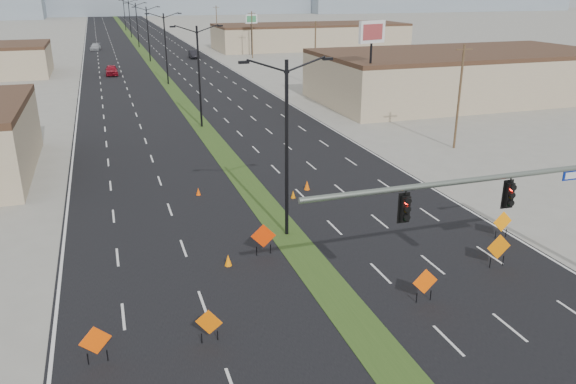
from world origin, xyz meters
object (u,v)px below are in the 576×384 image
object	(u,v)px
streetlight_1	(199,74)
streetlight_5	(130,17)
signal_mast	(543,199)
cone_3	(198,192)
construction_sign_2	(263,237)
cone_0	(228,260)
car_left	(112,70)
construction_sign_5	(502,223)
cone_1	(293,194)
streetlight_2	(166,47)
streetlight_6	(124,13)
cone_2	(307,185)
construction_sign_1	(209,323)
construction_sign_3	(425,283)
pole_sign_east_far	(251,22)
construction_sign_0	(96,342)
streetlight_3	(148,32)
streetlight_0	(287,144)
streetlight_4	(137,23)
car_far	(95,47)
construction_sign_4	(499,248)
car_mid	(194,54)

from	to	relation	value
streetlight_1	streetlight_5	size ratio (longest dim) A/B	1.00
signal_mast	cone_3	size ratio (longest dim) A/B	29.78
construction_sign_2	cone_0	distance (m)	2.30
car_left	construction_sign_5	bearing A→B (deg)	-74.88
cone_0	cone_1	xyz separation A→B (m)	(6.36, 8.28, -0.05)
streetlight_2	streetlight_6	world-z (taller)	same
streetlight_2	cone_2	world-z (taller)	streetlight_2
construction_sign_1	cone_2	size ratio (longest dim) A/B	2.17
streetlight_6	construction_sign_3	distance (m)	177.09
cone_1	construction_sign_1	bearing A→B (deg)	-120.38
pole_sign_east_far	cone_3	bearing A→B (deg)	-120.18
signal_mast	construction_sign_0	world-z (taller)	signal_mast
streetlight_3	cone_3	distance (m)	76.15
streetlight_0	cone_2	bearing A→B (deg)	61.16
streetlight_2	car_left	world-z (taller)	streetlight_2
car_left	construction_sign_3	xyz separation A→B (m)	(11.22, -76.94, 0.17)
streetlight_2	streetlight_4	size ratio (longest dim) A/B	1.00
streetlight_3	construction_sign_5	size ratio (longest dim) A/B	6.11
car_far	cone_1	xyz separation A→B (m)	(12.08, -103.17, -0.43)
streetlight_6	construction_sign_4	xyz separation A→B (m)	(9.00, -175.20, -4.34)
car_mid	construction_sign_2	distance (m)	89.28
construction_sign_0	construction_sign_5	world-z (taller)	construction_sign_5
construction_sign_0	cone_3	world-z (taller)	construction_sign_0
streetlight_1	construction_sign_3	xyz separation A→B (m)	(3.64, -37.00, -4.44)
streetlight_0	car_left	world-z (taller)	streetlight_0
car_far	streetlight_6	bearing A→B (deg)	88.00
streetlight_0	cone_3	distance (m)	10.32
construction_sign_5	streetlight_6	bearing A→B (deg)	93.64
streetlight_0	cone_3	bearing A→B (deg)	114.93
streetlight_3	construction_sign_3	world-z (taller)	streetlight_3
streetlight_2	construction_sign_2	world-z (taller)	streetlight_2
streetlight_1	cone_0	distance (m)	31.45
streetlight_5	car_left	distance (m)	72.60
streetlight_6	construction_sign_5	xyz separation A→B (m)	(11.50, -172.32, -4.45)
streetlight_2	car_mid	size ratio (longest dim) A/B	2.13
signal_mast	construction_sign_2	distance (m)	13.70
construction_sign_2	cone_1	size ratio (longest dim) A/B	3.29
car_far	construction_sign_4	xyz separation A→B (m)	(18.81, -115.89, 0.38)
streetlight_6	construction_sign_2	bearing A→B (deg)	-90.67
car_left	pole_sign_east_far	distance (m)	35.67
construction_sign_2	cone_2	size ratio (longest dim) A/B	2.59
car_left	cone_3	size ratio (longest dim) A/B	8.67
streetlight_5	construction_sign_2	bearing A→B (deg)	-90.81
car_far	cone_3	size ratio (longest dim) A/B	8.78
streetlight_6	streetlight_4	bearing A→B (deg)	-90.00
construction_sign_1	cone_3	bearing A→B (deg)	106.05
streetlight_3	pole_sign_east_far	size ratio (longest dim) A/B	1.23
car_left	car_far	xyz separation A→B (m)	(-2.23, 40.74, -0.11)
cone_0	cone_3	size ratio (longest dim) A/B	1.16
construction_sign_1	signal_mast	bearing A→B (deg)	20.38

